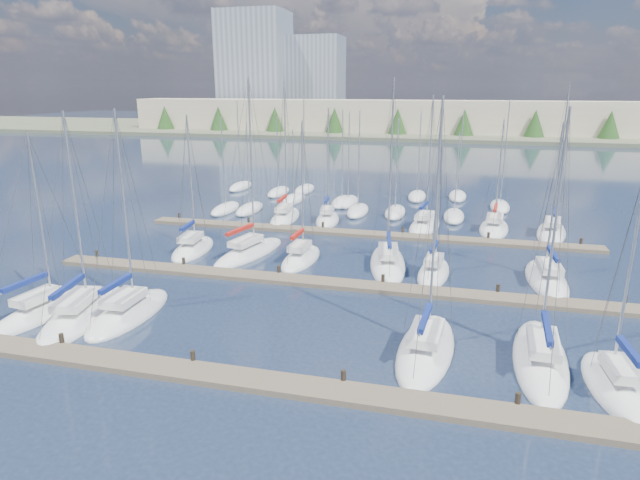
% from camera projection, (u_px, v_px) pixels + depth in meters
% --- Properties ---
extents(ground, '(400.00, 400.00, 0.00)m').
position_uv_depth(ground, '(396.00, 183.00, 80.11)').
color(ground, '#243048').
rests_on(ground, ground).
extents(dock_near, '(44.00, 1.93, 1.10)m').
position_uv_depth(dock_near, '(260.00, 382.00, 26.10)').
color(dock_near, '#6B5E4C').
rests_on(dock_near, ground).
extents(dock_mid, '(44.00, 1.93, 1.10)m').
position_uv_depth(dock_mid, '(327.00, 283.00, 39.13)').
color(dock_mid, '#6B5E4C').
rests_on(dock_mid, ground).
extents(dock_far, '(44.00, 1.93, 1.10)m').
position_uv_depth(dock_far, '(360.00, 234.00, 52.16)').
color(dock_far, '#6B5E4C').
rests_on(dock_far, ground).
extents(sailboat_i, '(4.74, 9.96, 15.45)m').
position_uv_depth(sailboat_i, '(249.00, 252.00, 46.15)').
color(sailboat_i, white).
rests_on(sailboat_i, ground).
extents(sailboat_o, '(3.23, 6.85, 12.63)m').
position_uv_depth(sailboat_o, '(327.00, 220.00, 57.40)').
color(sailboat_o, white).
rests_on(sailboat_o, ground).
extents(sailboat_q, '(3.61, 8.22, 11.65)m').
position_uv_depth(sailboat_q, '(494.00, 228.00, 53.98)').
color(sailboat_q, white).
rests_on(sailboat_q, ground).
extents(sailboat_n, '(3.24, 8.79, 15.41)m').
position_uv_depth(sailboat_n, '(285.00, 217.00, 58.43)').
color(sailboat_n, white).
rests_on(sailboat_n, ground).
extents(sailboat_h, '(3.66, 7.62, 12.48)m').
position_uv_depth(sailboat_h, '(193.00, 249.00, 47.20)').
color(sailboat_h, white).
rests_on(sailboat_h, ground).
extents(sailboat_e, '(3.68, 9.34, 14.36)m').
position_uv_depth(sailboat_e, '(426.00, 349.00, 29.30)').
color(sailboat_e, white).
rests_on(sailboat_e, ground).
extents(sailboat_f, '(3.38, 9.99, 13.87)m').
position_uv_depth(sailboat_f, '(540.00, 359.00, 28.24)').
color(sailboat_f, white).
rests_on(sailboat_f, ground).
extents(sailboat_r, '(4.23, 9.53, 14.90)m').
position_uv_depth(sailboat_r, '(551.00, 232.00, 52.49)').
color(sailboat_r, white).
rests_on(sailboat_r, ground).
extents(sailboat_b, '(4.96, 10.30, 13.41)m').
position_uv_depth(sailboat_b, '(82.00, 314.00, 33.76)').
color(sailboat_b, white).
rests_on(sailboat_b, ground).
extents(sailboat_c, '(3.20, 8.18, 13.54)m').
position_uv_depth(sailboat_c, '(129.00, 313.00, 33.95)').
color(sailboat_c, white).
rests_on(sailboat_c, ground).
extents(sailboat_k, '(4.34, 10.66, 15.41)m').
position_uv_depth(sailboat_k, '(388.00, 263.00, 43.41)').
color(sailboat_k, white).
rests_on(sailboat_k, ground).
extents(sailboat_p, '(3.89, 8.56, 13.97)m').
position_uv_depth(sailboat_p, '(425.00, 226.00, 55.02)').
color(sailboat_p, white).
rests_on(sailboat_p, ground).
extents(sailboat_g, '(2.91, 7.11, 11.89)m').
position_uv_depth(sailboat_g, '(615.00, 386.00, 25.61)').
color(sailboat_g, white).
rests_on(sailboat_g, ground).
extents(sailboat_j, '(2.75, 7.17, 12.14)m').
position_uv_depth(sailboat_j, '(301.00, 258.00, 44.58)').
color(sailboat_j, white).
rests_on(sailboat_j, ground).
extents(sailboat_a, '(3.45, 8.65, 12.11)m').
position_uv_depth(sailboat_a, '(45.00, 311.00, 34.17)').
color(sailboat_a, white).
rests_on(sailboat_a, ground).
extents(sailboat_l, '(2.85, 7.10, 10.84)m').
position_uv_depth(sailboat_l, '(434.00, 273.00, 41.20)').
color(sailboat_l, white).
rests_on(sailboat_l, ground).
extents(sailboat_m, '(3.02, 8.97, 12.36)m').
position_uv_depth(sailboat_m, '(546.00, 279.00, 39.83)').
color(sailboat_m, white).
rests_on(sailboat_m, ground).
extents(distant_boats, '(36.93, 20.75, 13.30)m').
position_uv_depth(distant_boats, '(345.00, 201.00, 65.95)').
color(distant_boats, '#9EA0A5').
rests_on(distant_boats, ground).
extents(shoreline, '(400.00, 60.00, 38.00)m').
position_uv_depth(shoreline, '(387.00, 108.00, 164.74)').
color(shoreline, '#666B51').
rests_on(shoreline, ground).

